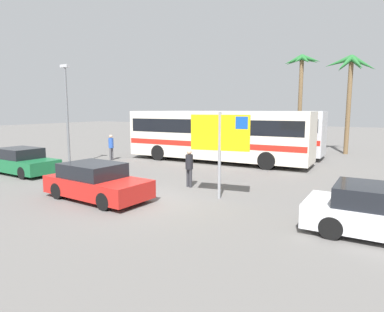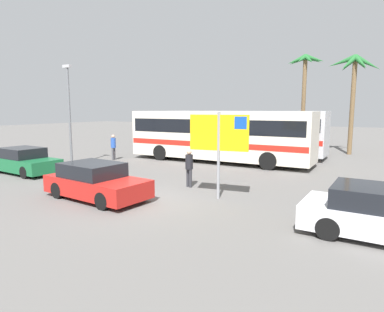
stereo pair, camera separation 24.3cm
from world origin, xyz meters
name	(u,v)px [view 2 (the right image)]	position (x,y,z in m)	size (l,w,h in m)	color
ground	(134,199)	(0.00, 0.00, 0.00)	(120.00, 120.00, 0.00)	#605E5B
bus_front_coach	(218,134)	(-1.01, 9.47, 1.78)	(11.55, 2.63, 3.17)	silver
bus_rear_coach	(242,130)	(-0.93, 13.34, 1.78)	(11.55, 2.63, 3.17)	silver
ferry_sign	(220,136)	(2.77, 1.58, 2.33)	(2.18, 0.38, 3.20)	gray
car_green	(25,161)	(-8.12, 1.11, 0.63)	(4.09, 1.96, 1.32)	#196638
car_red	(96,182)	(-1.25, -0.63, 0.64)	(4.24, 2.17, 1.32)	red
pedestrian_near_sign	(113,145)	(-7.30, 6.81, 0.97)	(0.32, 0.32, 1.66)	#4C4C51
pedestrian_by_bus	(189,165)	(0.84, 2.66, 0.94)	(0.32, 0.32, 1.61)	#2D2D33
lamp_post_left_side	(69,111)	(-8.03, 4.04, 3.22)	(0.56, 0.20, 5.81)	slate
palm_tree_seaside	(305,73)	(2.24, 18.52, 6.18)	(2.88, 2.86, 7.61)	brown
palm_tree_inland	(354,74)	(5.86, 17.49, 5.78)	(3.53, 3.36, 7.17)	brown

